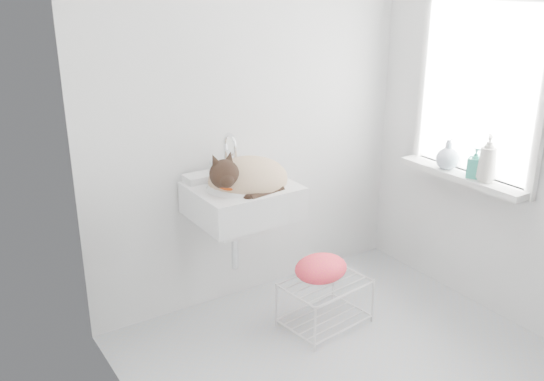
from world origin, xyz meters
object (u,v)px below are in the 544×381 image
wire_rack (325,302)px  bottle_b (473,177)px  sink (242,185)px  bottle_c (446,168)px  bottle_a (485,181)px  cat (245,179)px

wire_rack → bottle_b: bearing=-17.2°
sink → bottle_c: 1.30m
bottle_a → wire_rack: bearing=158.1°
wire_rack → bottle_b: (0.88, -0.27, 0.70)m
bottle_a → bottle_c: (0.00, 0.29, 0.00)m
bottle_a → bottle_b: bottle_a is taller
wire_rack → bottle_b: bottle_b is taller
bottle_a → bottle_b: size_ratio=1.31×
bottle_a → bottle_b: (0.00, 0.08, 0.00)m
bottle_c → bottle_b: bearing=-90.0°
bottle_b → bottle_c: size_ratio=0.98×
cat → bottle_a: bearing=-23.5°
cat → bottle_c: (1.21, -0.40, -0.04)m
cat → bottle_a: 1.40m
wire_rack → bottle_a: size_ratio=2.01×
sink → wire_rack: sink is taller
wire_rack → bottle_c: (0.88, -0.06, 0.70)m
sink → cat: (0.01, -0.02, 0.04)m
sink → bottle_a: 1.42m
cat → bottle_b: size_ratio=2.80×
cat → bottle_c: cat is taller
sink → bottle_b: bearing=-27.2°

